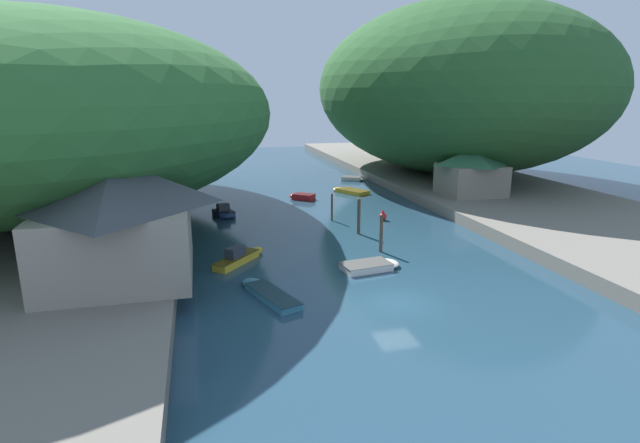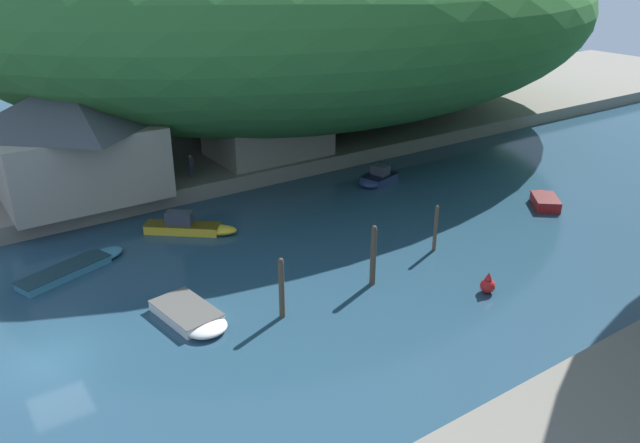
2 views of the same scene
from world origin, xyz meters
name	(u,v)px [view 2 (image 2 of 2)]	position (x,y,z in m)	size (l,w,h in m)	color
water_surface	(516,209)	(0.00, 30.00, 0.00)	(130.00, 130.00, 0.00)	#234256
left_bank	(317,123)	(-24.29, 30.00, 0.57)	(22.00, 120.00, 1.14)	slate
hillside_left	(309,13)	(-25.39, 29.90, 10.65)	(43.26, 60.57, 19.02)	#2D662D
waterfront_building	(74,135)	(-16.66, 5.94, 5.07)	(9.44, 10.57, 7.57)	gray
boathouse_shed	(267,122)	(-16.89, 20.44, 3.73)	(6.62, 9.43, 4.99)	gray
boat_small_dinghy	(77,267)	(-7.70, 3.07, 0.22)	(3.52, 6.36, 0.45)	teal
boat_mid_channel	(192,317)	(0.62, 6.29, 0.25)	(4.70, 2.68, 0.52)	silver
boat_near_quay	(544,200)	(0.54, 32.21, 0.35)	(3.37, 3.15, 0.72)	red
boat_yellow_tender	(191,227)	(-8.74, 10.24, 0.42)	(4.55, 5.18, 1.38)	gold
boat_navy_launch	(377,178)	(-9.12, 25.29, 0.42)	(2.52, 3.61, 1.33)	navy
mooring_post_second	(282,288)	(2.65, 10.02, 1.59)	(0.28, 0.28, 3.16)	#4C3D2D
mooring_post_middle	(373,255)	(2.56, 15.60, 1.69)	(0.31, 0.31, 3.37)	#4C3D2D
mooring_post_fourth	(436,228)	(1.47, 21.05, 1.43)	(0.22, 0.22, 2.84)	brown
channel_buoy_near	(488,285)	(6.58, 19.92, 0.45)	(0.77, 0.77, 1.16)	red
person_on_quay	(243,158)	(-14.46, 16.93, 2.12)	(0.23, 0.39, 1.69)	#282D3D
person_by_boathouse	(191,164)	(-15.20, 13.16, 2.12)	(0.33, 0.43, 1.69)	#282D3D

